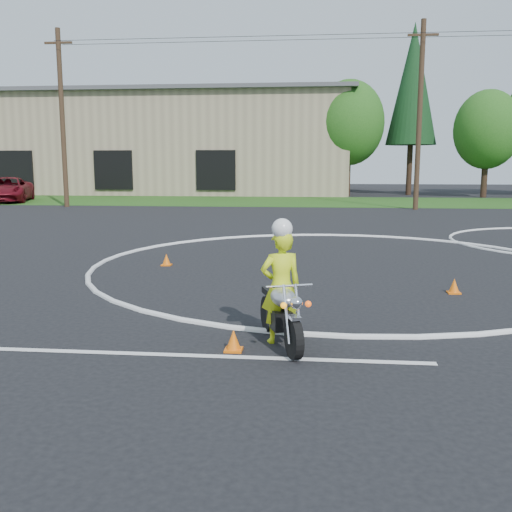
# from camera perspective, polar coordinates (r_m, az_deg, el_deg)

# --- Properties ---
(ground) EXTENTS (120.00, 120.00, 0.00)m
(ground) POSITION_cam_1_polar(r_m,az_deg,el_deg) (11.46, 8.65, -3.64)
(ground) COLOR black
(ground) RESTS_ON ground
(grass_strip) EXTENTS (120.00, 10.00, 0.02)m
(grass_strip) POSITION_cam_1_polar(r_m,az_deg,el_deg) (38.25, 6.68, 5.43)
(grass_strip) COLOR #1E4714
(grass_strip) RESTS_ON ground
(course_markings) EXTENTS (19.05, 19.05, 0.12)m
(course_markings) POSITION_cam_1_polar(r_m,az_deg,el_deg) (15.96, 15.69, -0.20)
(course_markings) COLOR silver
(course_markings) RESTS_ON ground
(primary_motorcycle) EXTENTS (0.81, 1.76, 0.96)m
(primary_motorcycle) POSITION_cam_1_polar(r_m,az_deg,el_deg) (8.03, 2.54, -5.69)
(primary_motorcycle) COLOR black
(primary_motorcycle) RESTS_ON ground
(rider_primary_grp) EXTENTS (0.69, 0.56, 1.79)m
(rider_primary_grp) POSITION_cam_1_polar(r_m,az_deg,el_deg) (8.07, 2.51, -2.74)
(rider_primary_grp) COLOR #D5ED18
(rider_primary_grp) RESTS_ON ground
(pickup_grp) EXTENTS (4.38, 6.37, 1.62)m
(pickup_grp) POSITION_cam_1_polar(r_m,az_deg,el_deg) (41.02, -23.65, 6.10)
(pickup_grp) COLOR maroon
(pickup_grp) RESTS_ON ground
(warehouse) EXTENTS (41.00, 17.00, 8.30)m
(warehouse) POSITION_cam_1_polar(r_m,az_deg,el_deg) (54.05, -13.26, 10.76)
(warehouse) COLOR tan
(warehouse) RESTS_ON ground
(utility_poles) EXTENTS (41.60, 1.12, 10.00)m
(utility_poles) POSITION_cam_1_polar(r_m,az_deg,el_deg) (32.75, 16.05, 13.59)
(utility_poles) COLOR #473321
(utility_poles) RESTS_ON ground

